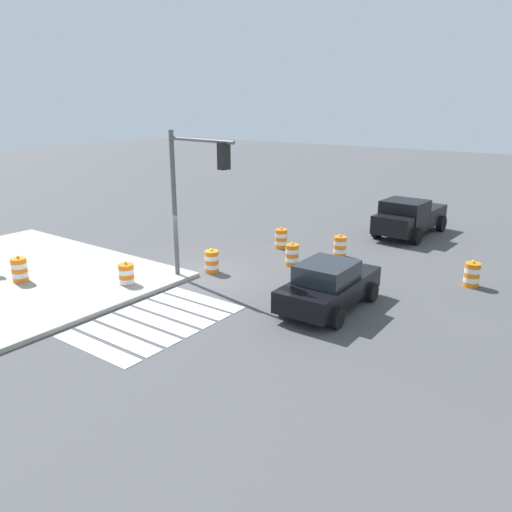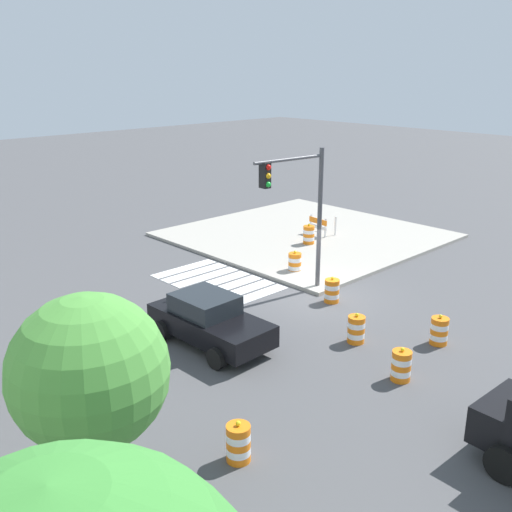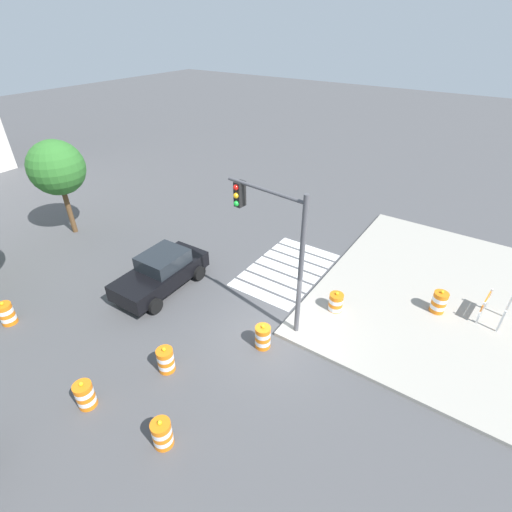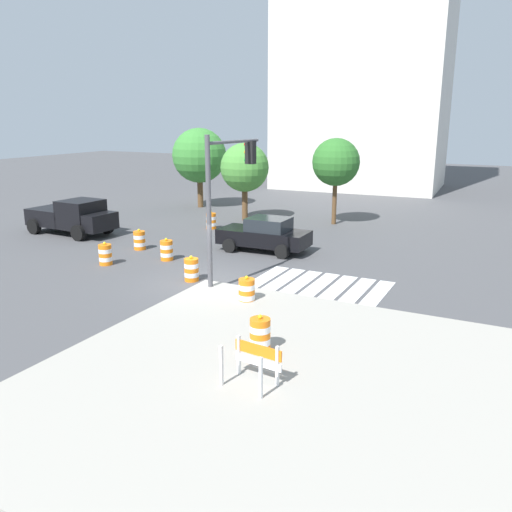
# 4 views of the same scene
# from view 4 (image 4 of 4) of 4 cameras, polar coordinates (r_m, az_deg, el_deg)

# --- Properties ---
(ground_plane) EXTENTS (120.00, 120.00, 0.00)m
(ground_plane) POSITION_cam_4_polar(r_m,az_deg,el_deg) (20.65, -5.43, -2.95)
(ground_plane) COLOR #474749
(sidewalk_corner) EXTENTS (12.00, 12.00, 0.15)m
(sidewalk_corner) POSITION_cam_4_polar(r_m,az_deg,el_deg) (13.09, 3.08, -13.49)
(sidewalk_corner) COLOR #9E998E
(sidewalk_corner) RESTS_ON ground
(crosswalk_stripes) EXTENTS (5.10, 3.20, 0.02)m
(crosswalk_stripes) POSITION_cam_4_polar(r_m,az_deg,el_deg) (20.50, 6.81, -3.09)
(crosswalk_stripes) COLOR silver
(crosswalk_stripes) RESTS_ON ground
(sports_car) EXTENTS (4.34, 2.22, 1.63)m
(sports_car) POSITION_cam_4_polar(r_m,az_deg,el_deg) (25.28, 0.97, 2.33)
(sports_car) COLOR black
(sports_car) RESTS_ON ground
(pickup_truck) EXTENTS (5.22, 2.51, 1.92)m
(pickup_truck) POSITION_cam_4_polar(r_m,az_deg,el_deg) (30.53, -18.94, 4.00)
(pickup_truck) COLOR black
(pickup_truck) RESTS_ON ground
(traffic_barrel_near_corner) EXTENTS (0.56, 0.56, 1.02)m
(traffic_barrel_near_corner) POSITION_cam_4_polar(r_m,az_deg,el_deg) (24.09, -9.57, 0.61)
(traffic_barrel_near_corner) COLOR orange
(traffic_barrel_near_corner) RESTS_ON ground
(traffic_barrel_crosswalk_end) EXTENTS (0.56, 0.56, 1.02)m
(traffic_barrel_crosswalk_end) POSITION_cam_4_polar(r_m,az_deg,el_deg) (26.29, -12.40, 1.66)
(traffic_barrel_crosswalk_end) COLOR orange
(traffic_barrel_crosswalk_end) RESTS_ON ground
(traffic_barrel_median_near) EXTENTS (0.56, 0.56, 1.02)m
(traffic_barrel_median_near) POSITION_cam_4_polar(r_m,az_deg,el_deg) (30.55, -4.84, 3.77)
(traffic_barrel_median_near) COLOR orange
(traffic_barrel_median_near) RESTS_ON ground
(traffic_barrel_median_far) EXTENTS (0.56, 0.56, 1.02)m
(traffic_barrel_median_far) POSITION_cam_4_polar(r_m,az_deg,el_deg) (18.22, -1.00, -3.83)
(traffic_barrel_median_far) COLOR orange
(traffic_barrel_median_far) RESTS_ON ground
(traffic_barrel_far_curb) EXTENTS (0.56, 0.56, 1.02)m
(traffic_barrel_far_curb) POSITION_cam_4_polar(r_m,az_deg,el_deg) (20.92, -6.95, -1.46)
(traffic_barrel_far_curb) COLOR orange
(traffic_barrel_far_curb) RESTS_ON ground
(traffic_barrel_lane_center) EXTENTS (0.56, 0.56, 1.02)m
(traffic_barrel_lane_center) POSITION_cam_4_polar(r_m,az_deg,el_deg) (23.92, -15.86, 0.15)
(traffic_barrel_lane_center) COLOR orange
(traffic_barrel_lane_center) RESTS_ON ground
(traffic_barrel_on_sidewalk) EXTENTS (0.56, 0.56, 1.02)m
(traffic_barrel_on_sidewalk) POSITION_cam_4_polar(r_m,az_deg,el_deg) (14.39, 0.44, -8.40)
(traffic_barrel_on_sidewalk) COLOR orange
(traffic_barrel_on_sidewalk) RESTS_ON sidewalk_corner
(construction_barricade) EXTENTS (1.32, 0.92, 1.00)m
(construction_barricade) POSITION_cam_4_polar(r_m,az_deg,el_deg) (12.73, -0.18, -11.07)
(construction_barricade) COLOR silver
(construction_barricade) RESTS_ON sidewalk_corner
(traffic_light_pole) EXTENTS (0.57, 3.28, 5.50)m
(traffic_light_pole) POSITION_cam_4_polar(r_m,az_deg,el_deg) (19.90, -3.15, 7.96)
(traffic_light_pole) COLOR #4C4C51
(traffic_light_pole) RESTS_ON sidewalk_corner
(street_tree_streetside_near) EXTENTS (2.77, 2.77, 5.05)m
(street_tree_streetside_near) POSITION_cam_4_polar(r_m,az_deg,el_deg) (31.72, 8.57, 9.90)
(street_tree_streetside_near) COLOR brown
(street_tree_streetside_near) RESTS_ON ground
(street_tree_streetside_mid) EXTENTS (3.76, 3.76, 5.49)m
(street_tree_streetside_mid) POSITION_cam_4_polar(r_m,az_deg,el_deg) (37.70, -6.10, 10.65)
(street_tree_streetside_mid) COLOR brown
(street_tree_streetside_mid) RESTS_ON ground
(street_tree_streetside_far) EXTENTS (2.94, 2.94, 4.72)m
(street_tree_streetside_far) POSITION_cam_4_polar(r_m,az_deg,el_deg) (32.60, -1.23, 9.44)
(street_tree_streetside_far) COLOR brown
(street_tree_streetside_far) RESTS_ON ground
(office_building_far) EXTENTS (14.48, 10.69, 25.24)m
(office_building_far) POSITION_cam_4_polar(r_m,az_deg,el_deg) (50.01, 11.71, 21.81)
(office_building_far) COLOR beige
(office_building_far) RESTS_ON ground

